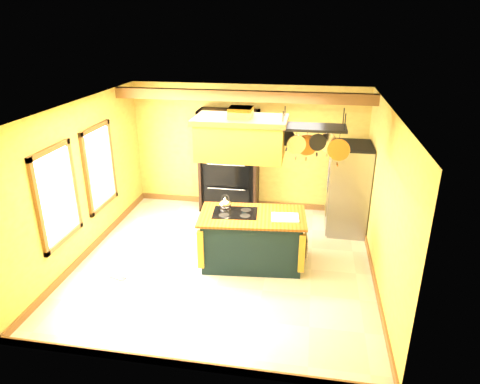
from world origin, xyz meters
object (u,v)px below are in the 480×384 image
(kitchen_island, at_px, (252,239))
(range_hood, at_px, (241,137))
(refrigerator, at_px, (348,191))
(pot_rack, at_px, (314,136))
(hutch, at_px, (229,172))

(kitchen_island, relative_size, range_hood, 1.29)
(range_hood, relative_size, refrigerator, 0.82)
(kitchen_island, distance_m, range_hood, 1.79)
(pot_rack, bearing_deg, range_hood, 180.00)
(refrigerator, bearing_deg, range_hood, -139.59)
(kitchen_island, bearing_deg, hutch, 104.98)
(kitchen_island, xyz_separation_m, range_hood, (-0.20, -0.00, 1.78))
(kitchen_island, xyz_separation_m, refrigerator, (1.65, 1.57, 0.37))
(refrigerator, bearing_deg, pot_rack, -114.98)
(kitchen_island, distance_m, pot_rack, 2.05)
(range_hood, relative_size, pot_rack, 1.32)
(pot_rack, relative_size, refrigerator, 0.62)
(kitchen_island, distance_m, refrigerator, 2.31)
(kitchen_island, xyz_separation_m, pot_rack, (0.92, -0.00, 1.84))
(range_hood, bearing_deg, hutch, 105.66)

